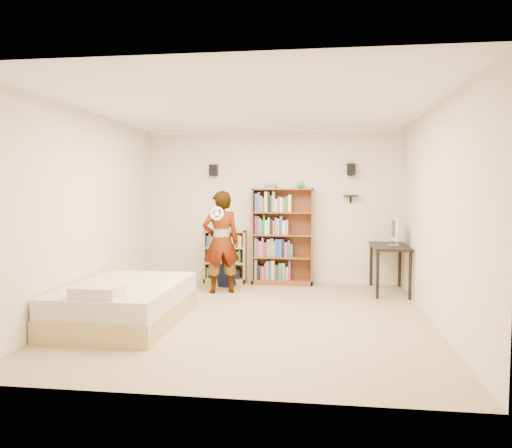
{
  "coord_description": "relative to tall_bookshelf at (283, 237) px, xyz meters",
  "views": [
    {
      "loc": [
        0.88,
        -6.29,
        1.66
      ],
      "look_at": [
        -0.05,
        0.6,
        1.18
      ],
      "focal_mm": 35.0,
      "sensor_mm": 36.0,
      "label": 1
    }
  ],
  "objects": [
    {
      "name": "wii_wheel",
      "position": [
        -0.92,
        -1.15,
        0.45
      ],
      "size": [
        0.22,
        0.08,
        0.22
      ],
      "primitive_type": "torus",
      "rotation": [
        1.36,
        0.0,
        0.0
      ],
      "color": "silver",
      "rests_on": "person"
    },
    {
      "name": "tall_bookshelf",
      "position": [
        0.0,
        0.0,
        0.0
      ],
      "size": [
        1.06,
        0.31,
        1.68
      ],
      "primitive_type": null,
      "color": "brown",
      "rests_on": "ground"
    },
    {
      "name": "daybed",
      "position": [
        -1.75,
        -2.76,
        -0.54
      ],
      "size": [
        1.33,
        2.05,
        0.6
      ],
      "primitive_type": null,
      "color": "beige",
      "rests_on": "ground"
    },
    {
      "name": "computer_desk",
      "position": [
        1.76,
        -0.46,
        -0.46
      ],
      "size": [
        0.56,
        1.12,
        0.76
      ],
      "primitive_type": null,
      "color": "black",
      "rests_on": "ground"
    },
    {
      "name": "wall_shelf",
      "position": [
        1.16,
        0.06,
        0.71
      ],
      "size": [
        0.25,
        0.16,
        0.02
      ],
      "primitive_type": "cube",
      "color": "black",
      "rests_on": "room_shell"
    },
    {
      "name": "room_shell",
      "position": [
        -0.19,
        -2.35,
        0.92
      ],
      "size": [
        4.52,
        5.02,
        2.71
      ],
      "color": "beige",
      "rests_on": "ground"
    },
    {
      "name": "imac",
      "position": [
        1.82,
        -0.5,
        0.15
      ],
      "size": [
        0.14,
        0.45,
        0.44
      ],
      "primitive_type": null,
      "rotation": [
        0.0,
        0.0,
        -0.13
      ],
      "color": "silver",
      "rests_on": "computer_desk"
    },
    {
      "name": "navy_bag",
      "position": [
        -0.95,
        -0.36,
        -0.63
      ],
      "size": [
        0.35,
        0.28,
        0.41
      ],
      "primitive_type": null,
      "rotation": [
        0.0,
        0.0,
        -0.3
      ],
      "color": "black",
      "rests_on": "ground"
    },
    {
      "name": "low_bookshelf",
      "position": [
        -1.02,
        0.02,
        -0.37
      ],
      "size": [
        0.74,
        0.28,
        0.93
      ],
      "primitive_type": null,
      "color": "tan",
      "rests_on": "ground"
    },
    {
      "name": "speaker_right",
      "position": [
        1.16,
        0.05,
        1.16
      ],
      "size": [
        0.14,
        0.12,
        0.2
      ],
      "primitive_type": "cube",
      "color": "black",
      "rests_on": "room_shell"
    },
    {
      "name": "person",
      "position": [
        -0.92,
        -0.85,
        -0.02
      ],
      "size": [
        0.7,
        0.58,
        1.64
      ],
      "primitive_type": "imported",
      "rotation": [
        0.0,
        0.0,
        3.51
      ],
      "color": "black",
      "rests_on": "ground"
    },
    {
      "name": "ground",
      "position": [
        -0.19,
        -2.35,
        -0.84
      ],
      "size": [
        4.5,
        5.0,
        0.01
      ],
      "primitive_type": "cube",
      "color": "tan",
      "rests_on": "ground"
    },
    {
      "name": "speaker_left",
      "position": [
        -1.24,
        0.05,
        1.16
      ],
      "size": [
        0.14,
        0.12,
        0.2
      ],
      "primitive_type": "cube",
      "color": "black",
      "rests_on": "room_shell"
    },
    {
      "name": "crown_molding",
      "position": [
        -0.19,
        -2.35,
        1.83
      ],
      "size": [
        4.5,
        5.0,
        0.06
      ],
      "color": "white",
      "rests_on": "room_shell"
    }
  ]
}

